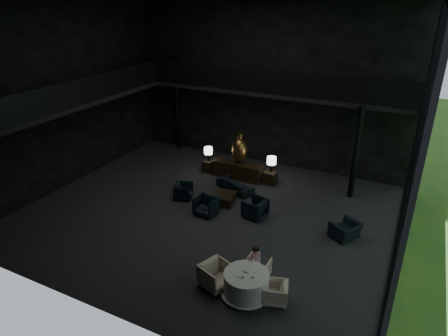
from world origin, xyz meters
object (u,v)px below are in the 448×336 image
at_px(table_lamp_left, 208,151).
at_px(dining_chair_north, 257,268).
at_px(table_lamp_right, 272,161).
at_px(dining_chair_east, 275,293).
at_px(bronze_urn, 240,150).
at_px(lounge_armchair_south, 206,204).
at_px(lounge_armchair_east, 255,206).
at_px(dining_chair_west, 216,273).
at_px(lounge_armchair_west, 183,191).
at_px(side_table_left, 208,166).
at_px(sofa, 235,184).
at_px(side_table_right, 270,178).
at_px(child, 256,256).
at_px(coffee_table, 223,198).
at_px(dining_table, 246,285).
at_px(window_armchair, 346,229).
at_px(console, 237,171).

bearing_deg(table_lamp_left, dining_chair_north, -50.85).
xyz_separation_m(table_lamp_right, dining_chair_east, (2.84, -7.21, -0.79)).
bearing_deg(bronze_urn, lounge_armchair_south, -85.19).
bearing_deg(lounge_armchair_east, dining_chair_west, 17.07).
relative_size(table_lamp_left, lounge_armchair_west, 0.96).
height_order(lounge_armchair_south, dining_chair_north, lounge_armchair_south).
distance_m(bronze_urn, side_table_left, 1.94).
bearing_deg(dining_chair_north, sofa, -58.26).
xyz_separation_m(side_table_right, dining_chair_north, (1.98, -6.39, 0.05)).
height_order(lounge_armchair_south, child, child).
bearing_deg(lounge_armchair_west, sofa, -63.68).
height_order(side_table_left, child, child).
bearing_deg(coffee_table, table_lamp_right, 67.59).
bearing_deg(table_lamp_right, dining_table, -74.88).
height_order(lounge_armchair_west, lounge_armchair_east, lounge_armchair_east).
distance_m(table_lamp_left, window_armchair, 7.77).
bearing_deg(console, table_lamp_left, 175.57).
bearing_deg(console, sofa, -69.02).
bearing_deg(dining_table, lounge_armchair_east, 109.23).
xyz_separation_m(lounge_armchair_south, dining_chair_east, (4.12, -3.40, -0.15)).
height_order(sofa, child, child).
bearing_deg(side_table_left, dining_chair_east, -49.52).
distance_m(bronze_urn, dining_chair_east, 8.53).
relative_size(table_lamp_right, dining_chair_north, 1.02).
xyz_separation_m(sofa, child, (3.04, -5.02, 0.45)).
bearing_deg(dining_chair_north, dining_table, 90.01).
bearing_deg(child, dining_chair_east, 140.85).
bearing_deg(coffee_table, dining_chair_east, -48.73).
bearing_deg(dining_table, dining_chair_west, -176.11).
bearing_deg(dining_chair_north, console, -60.16).
distance_m(bronze_urn, side_table_right, 1.93).
bearing_deg(window_armchair, lounge_armchair_south, -51.50).
bearing_deg(dining_chair_west, bronze_urn, 40.01).
xyz_separation_m(console, child, (3.50, -6.21, 0.38)).
relative_size(table_lamp_right, dining_chair_west, 0.75).
bearing_deg(lounge_armchair_east, dining_chair_east, 39.73).
xyz_separation_m(bronze_urn, lounge_armchair_west, (-1.20, -3.08, -1.01)).
relative_size(table_lamp_left, dining_chair_east, 1.12).
relative_size(dining_table, dining_chair_east, 2.45).
distance_m(side_table_right, lounge_armchair_west, 4.10).
bearing_deg(table_lamp_right, dining_chair_west, -82.04).
bearing_deg(console, table_lamp_right, 8.59).
bearing_deg(lounge_armchair_west, dining_chair_north, -143.88).
distance_m(coffee_table, dining_chair_north, 4.88).
height_order(lounge_armchair_west, dining_chair_west, dining_chair_west).
bearing_deg(side_table_right, table_lamp_right, 90.00).
distance_m(lounge_armchair_south, window_armchair, 5.31).
height_order(lounge_armchair_south, dining_chair_east, lounge_armchair_south).
height_order(side_table_right, lounge_armchair_south, lounge_armchair_south).
bearing_deg(lounge_armchair_east, table_lamp_right, -160.53).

